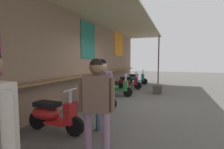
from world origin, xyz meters
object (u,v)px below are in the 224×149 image
Objects in this scene: scooter_teal at (136,78)px; shopper_passing at (101,89)px; scooter_maroon at (127,82)px; merchandise_crate at (158,90)px; shopper_browsing at (97,100)px; scooter_silver at (95,96)px; scooter_red at (52,114)px; scooter_green at (115,87)px.

scooter_teal is 7.70m from shopper_passing.
scooter_maroon reaches higher than merchandise_crate.
shopper_browsing is (-6.62, -1.39, 0.58)m from scooter_maroon.
scooter_silver is at bearing -91.96° from scooter_teal.
shopper_passing is (0.98, 0.37, -0.01)m from shopper_browsing.
scooter_teal is at bearing 90.31° from scooter_red.
scooter_red is at bearing -52.23° from shopper_passing.
scooter_silver is at bearing -130.89° from shopper_passing.
scooter_silver is 3.62m from merchandise_crate.
scooter_maroon is (3.97, 0.00, 0.00)m from scooter_silver.
shopper_browsing is 5.90m from merchandise_crate.
scooter_teal is 8.72m from shopper_browsing.
scooter_teal is (5.94, 0.00, 0.00)m from scooter_silver.
scooter_silver is 0.89× the size of shopper_passing.
shopper_browsing is 1.05m from shopper_passing.
shopper_browsing is at bearing 176.97° from merchandise_crate.
scooter_silver is at bearing -93.26° from scooter_green.
shopper_browsing is (-4.62, -1.39, 0.58)m from scooter_green.
scooter_silver is at bearing 151.99° from merchandise_crate.
scooter_maroon and scooter_teal have the same top height.
scooter_maroon is at bearing 65.37° from merchandise_crate.
scooter_green is (4.01, -0.00, 0.00)m from scooter_red.
scooter_silver is 1.96m from scooter_green.
scooter_green is 2.96× the size of merchandise_crate.
scooter_red is 1.62m from shopper_browsing.
scooter_red is at bearing -86.25° from scooter_silver.
shopper_browsing is at bearing -82.79° from scooter_teal.
shopper_passing is at bearing -82.97° from scooter_maroon.
shopper_browsing is at bearing -76.54° from scooter_green.
scooter_maroon is 2.96× the size of merchandise_crate.
scooter_silver is 0.89× the size of shopper_browsing.
merchandise_crate is at bearing 65.75° from scooter_silver.
scooter_green is 3.97m from scooter_teal.
shopper_passing reaches higher than scooter_silver.
scooter_red is at bearing -93.19° from scooter_maroon.
merchandise_crate is at bearing 32.59° from scooter_green.
scooter_green is at bearing 93.76° from scooter_silver.
shopper_browsing reaches higher than merchandise_crate.
shopper_passing reaches higher than scooter_green.
scooter_red is 1.00× the size of scooter_teal.
scooter_red is 1.00× the size of scooter_maroon.
shopper_passing is (-3.64, -1.02, 0.56)m from scooter_green.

